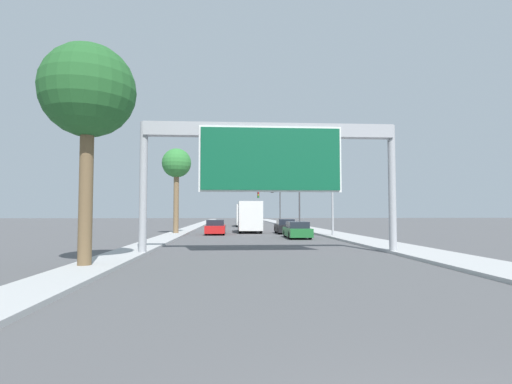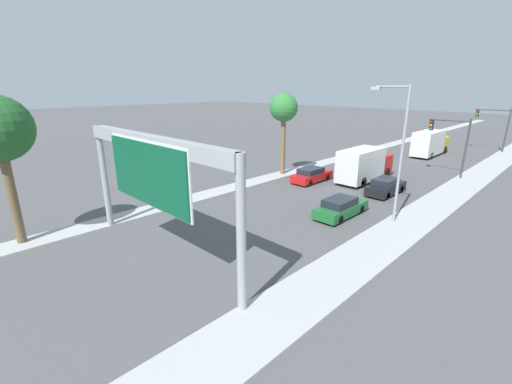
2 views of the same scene
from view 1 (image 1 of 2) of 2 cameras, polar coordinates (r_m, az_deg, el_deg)
The scene contains 13 objects.
sidewalk_right at distance 63.24m, azimuth 5.27°, elevation -4.80°, with size 3.00×120.00×0.15m.
median_strip_left at distance 62.69m, azimuth -8.45°, elevation -4.79°, with size 2.00×120.00×0.15m.
sign_gantry at distance 20.64m, azimuth 2.07°, elevation 5.77°, with size 13.29×0.73×6.75m.
car_far_right at distance 33.49m, azimuth 5.90°, elevation -5.46°, with size 1.82×4.73×1.38m.
car_near_right at distance 39.19m, azimuth -5.81°, elevation -5.07°, with size 1.87×4.59×1.42m.
car_mid_center at distance 40.73m, azimuth 4.18°, elevation -4.97°, with size 1.79×4.46×1.46m.
truck_box_primary at distance 43.00m, azimuth -0.94°, elevation -3.57°, with size 2.40×7.54×3.28m.
truck_box_secondary at distance 61.23m, azimuth -1.75°, elevation -3.35°, with size 2.32×8.34×3.34m.
traffic_light_near_intersection at distance 51.04m, azimuth 4.87°, elevation -0.78°, with size 3.90×0.32×6.05m.
traffic_light_mid_block at distance 70.86m, azimuth 2.35°, elevation -1.33°, with size 4.34×0.32×6.11m.
palm_tree_foreground at distance 17.16m, azimuth -22.87°, elevation 12.83°, with size 3.61×3.61×8.67m.
palm_tree_background at distance 39.87m, azimuth -11.29°, elevation 3.73°, with size 2.84×2.84×8.40m.
street_lamp_right at distance 35.52m, azimuth 10.36°, elevation 2.34°, with size 2.60×0.28×9.17m.
Camera 1 is at (-2.04, -2.44, 2.14)m, focal length 28.00 mm.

